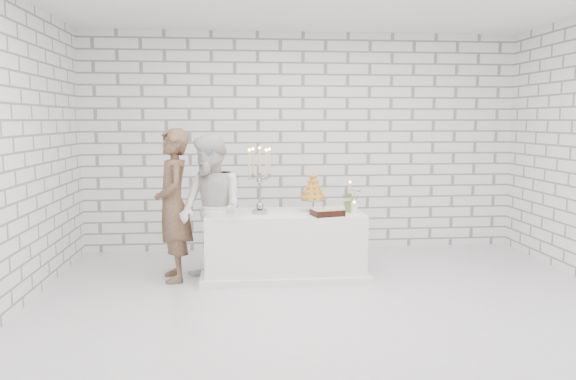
# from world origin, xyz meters

# --- Properties ---
(ground) EXTENTS (6.00, 5.00, 0.01)m
(ground) POSITION_xyz_m (0.00, 0.00, 0.00)
(ground) COLOR silver
(ground) RESTS_ON ground
(wall_back) EXTENTS (6.00, 0.01, 3.00)m
(wall_back) POSITION_xyz_m (0.00, 2.50, 1.50)
(wall_back) COLOR white
(wall_back) RESTS_ON ground
(wall_front) EXTENTS (6.00, 0.01, 3.00)m
(wall_front) POSITION_xyz_m (0.00, -2.50, 1.50)
(wall_front) COLOR white
(wall_front) RESTS_ON ground
(wall_left) EXTENTS (0.01, 5.00, 3.00)m
(wall_left) POSITION_xyz_m (-3.00, 0.00, 1.50)
(wall_left) COLOR white
(wall_left) RESTS_ON ground
(cake_table) EXTENTS (1.80, 0.80, 0.75)m
(cake_table) POSITION_xyz_m (-0.38, 1.13, 0.38)
(cake_table) COLOR white
(cake_table) RESTS_ON ground
(groom) EXTENTS (0.54, 0.70, 1.72)m
(groom) POSITION_xyz_m (-1.63, 1.09, 0.86)
(groom) COLOR #483326
(groom) RESTS_ON ground
(bride) EXTENTS (0.98, 1.02, 1.66)m
(bride) POSITION_xyz_m (-1.20, 0.89, 0.83)
(bride) COLOR silver
(bride) RESTS_ON ground
(candelabra) EXTENTS (0.37, 0.37, 0.77)m
(candelabra) POSITION_xyz_m (-0.66, 1.08, 1.13)
(candelabra) COLOR #92939C
(candelabra) RESTS_ON cake_table
(croquembouche) EXTENTS (0.35, 0.35, 0.46)m
(croquembouche) POSITION_xyz_m (-0.03, 1.19, 0.98)
(croquembouche) COLOR #A1641D
(croquembouche) RESTS_ON cake_table
(chocolate_cake) EXTENTS (0.39, 0.32, 0.08)m
(chocolate_cake) POSITION_xyz_m (0.09, 0.88, 0.79)
(chocolate_cake) COLOR black
(chocolate_cake) RESTS_ON cake_table
(pillar_candle) EXTENTS (0.09, 0.09, 0.12)m
(pillar_candle) POSITION_xyz_m (0.42, 1.02, 0.81)
(pillar_candle) COLOR white
(pillar_candle) RESTS_ON cake_table
(extra_taper) EXTENTS (0.07, 0.07, 0.32)m
(extra_taper) POSITION_xyz_m (0.42, 1.29, 0.91)
(extra_taper) COLOR beige
(extra_taper) RESTS_ON cake_table
(flowers) EXTENTS (0.25, 0.22, 0.27)m
(flowers) POSITION_xyz_m (0.40, 1.10, 0.89)
(flowers) COLOR #4F7236
(flowers) RESTS_ON cake_table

